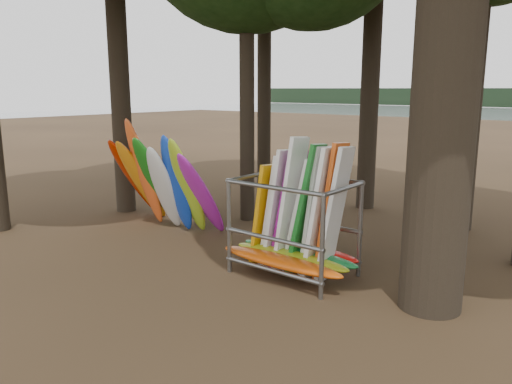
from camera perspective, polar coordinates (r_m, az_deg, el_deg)
The scene contains 3 objects.
ground at distance 11.26m, azimuth -4.27°, elevation -8.30°, with size 120.00×120.00×0.00m, color #47331E.
kayak_row at distance 14.11m, azimuth -10.83°, elevation 1.03°, with size 3.74×2.07×3.20m.
storage_rack at distance 10.45m, azimuth 4.45°, elevation -4.26°, with size 2.93×1.52×2.92m.
Camera 1 is at (7.21, -7.74, 3.85)m, focal length 35.00 mm.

